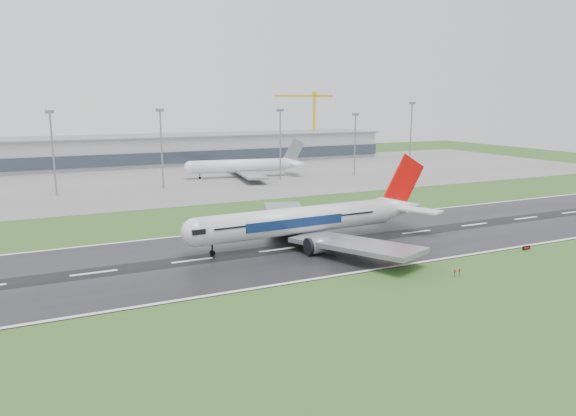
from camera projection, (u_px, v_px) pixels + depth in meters
name	position (u px, v px, depth m)	size (l,w,h in m)	color
ground	(351.00, 241.00, 129.65)	(520.00, 520.00, 0.00)	#284F1D
runway	(351.00, 240.00, 129.64)	(400.00, 45.00, 0.10)	black
apron	(207.00, 177.00, 240.76)	(400.00, 130.00, 0.08)	slate
terminal	(176.00, 150.00, 292.62)	(240.00, 36.00, 15.00)	#94969F
main_airliner	(314.00, 203.00, 126.45)	(65.56, 62.44, 19.35)	silver
parked_airliner	(244.00, 159.00, 237.30)	(56.49, 52.59, 16.56)	white
tower_crane	(314.00, 123.00, 342.45)	(40.64, 2.22, 40.44)	#E1B40A
runway_sign	(526.00, 248.00, 121.16)	(2.30, 0.26, 1.04)	black
floodmast_1	(53.00, 155.00, 189.14)	(0.64, 0.64, 29.55)	gray
floodmast_2	(162.00, 151.00, 205.16)	(0.64, 0.64, 29.90)	gray
floodmast_3	(280.00, 146.00, 226.17)	(0.64, 0.64, 29.59)	gray
floodmast_4	(355.00, 146.00, 241.92)	(0.64, 0.64, 27.46)	gray
floodmast_5	(411.00, 138.00, 254.47)	(0.64, 0.64, 32.45)	gray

